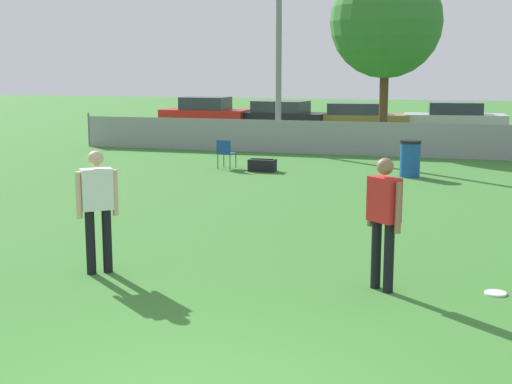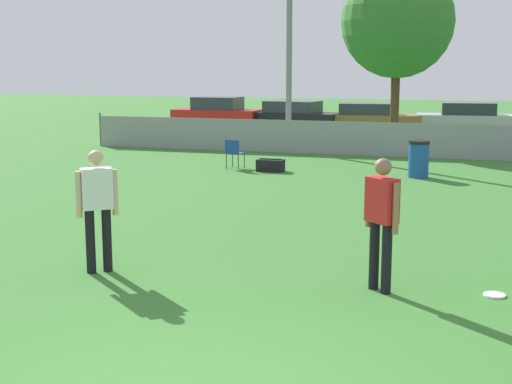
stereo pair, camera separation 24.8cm
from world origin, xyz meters
TOP-DOWN VIEW (x-y plane):
  - fence_backline at (0.00, 18.00)m, footprint 22.16×0.07m
  - tree_near_pole at (-0.83, 21.33)m, footprint 4.02×4.02m
  - player_defender_red at (1.13, 3.82)m, footprint 0.46×0.44m
  - player_receiver_white at (-2.74, 3.49)m, footprint 0.46×0.44m
  - frisbee_disc at (2.54, 4.05)m, footprint 0.28×0.28m
  - folding_chair_sideline at (-4.40, 13.88)m, footprint 0.48×0.49m
  - trash_bin at (0.73, 13.78)m, footprint 0.55×0.55m
  - gear_bag_sideline at (-3.26, 13.66)m, footprint 0.74×0.40m
  - parked_car_red at (-9.40, 25.75)m, footprint 3.99×1.83m
  - parked_car_dark at (-5.85, 25.79)m, footprint 4.61×2.45m
  - parked_car_tan at (-2.53, 25.97)m, footprint 4.71×2.23m
  - parked_car_silver at (1.64, 26.44)m, footprint 4.34×2.11m

SIDE VIEW (x-z plane):
  - frisbee_disc at x=2.54m, z-range 0.00..0.03m
  - gear_bag_sideline at x=-3.26m, z-range -0.01..0.34m
  - folding_chair_sideline at x=-4.40m, z-range 0.07..0.89m
  - trash_bin at x=0.73m, z-range 0.00..0.97m
  - fence_backline at x=0.00m, z-range -0.05..1.16m
  - parked_car_tan at x=-2.53m, z-range -0.01..1.30m
  - parked_car_dark at x=-5.85m, z-range -0.02..1.35m
  - parked_car_silver at x=1.64m, z-range -0.01..1.37m
  - parked_car_red at x=-9.40m, z-range -0.04..1.47m
  - player_defender_red at x=1.13m, z-range 0.14..1.86m
  - player_receiver_white at x=-2.74m, z-range 0.14..1.86m
  - tree_near_pole at x=-0.83m, z-range 1.21..7.67m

